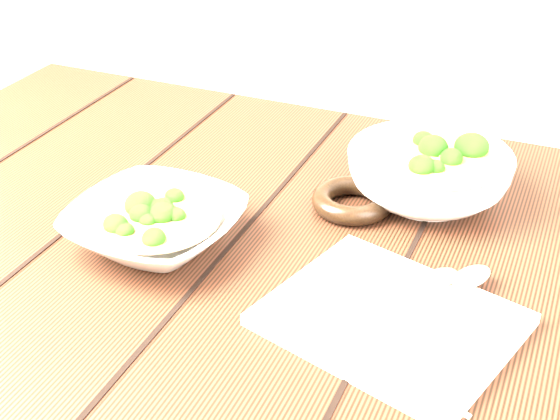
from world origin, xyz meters
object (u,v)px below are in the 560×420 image
object	(u,v)px
table	(256,318)
trivet	(352,200)
soup_bowl_back	(428,174)
napkin	(390,319)
soup_bowl_front	(155,224)

from	to	relation	value
table	trivet	size ratio (longest dim) A/B	11.55
table	soup_bowl_back	size ratio (longest dim) A/B	4.55
soup_bowl_back	trivet	size ratio (longest dim) A/B	2.54
table	soup_bowl_back	xyz separation A→B (m)	(0.17, 0.18, 0.16)
napkin	soup_bowl_front	bearing A→B (deg)	-171.26
table	soup_bowl_front	distance (m)	0.19
soup_bowl_back	trivet	xyz separation A→B (m)	(-0.08, -0.06, -0.02)
table	soup_bowl_front	world-z (taller)	soup_bowl_front
table	napkin	size ratio (longest dim) A/B	5.06
soup_bowl_back	napkin	distance (m)	0.27
trivet	napkin	bearing A→B (deg)	-61.92
soup_bowl_front	napkin	size ratio (longest dim) A/B	0.89
soup_bowl_front	soup_bowl_back	xyz separation A→B (m)	(0.27, 0.23, 0.01)
soup_bowl_front	trivet	bearing A→B (deg)	41.34
trivet	table	bearing A→B (deg)	-126.72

